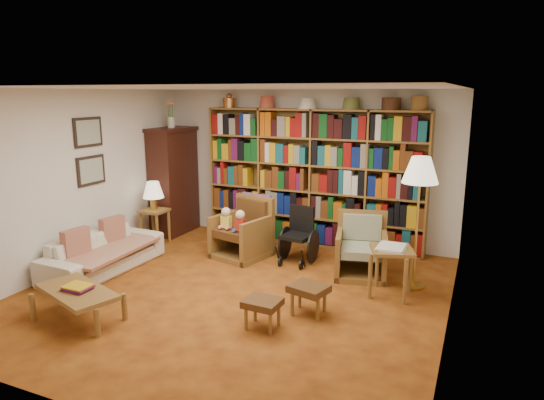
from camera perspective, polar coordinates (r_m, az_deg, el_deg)
The scene contains 23 objects.
floor at distance 6.18m, azimuth -4.43°, elevation -10.86°, with size 5.00×5.00×0.00m, color #9B5617.
ceiling at distance 5.68m, azimuth -4.87°, elevation 12.99°, with size 5.00×5.00×0.00m, color white.
wall_back at distance 8.05m, azimuth 3.81°, elevation 3.94°, with size 5.00×5.00×0.00m, color silver.
wall_front at distance 3.87m, azimuth -22.55°, elevation -6.58°, with size 5.00×5.00×0.00m, color silver.
wall_left at distance 7.31m, azimuth -22.20°, elevation 2.14°, with size 5.00×5.00×0.00m, color silver.
wall_right at distance 5.14m, azimuth 20.76°, elevation -1.82°, with size 5.00×5.00×0.00m, color silver.
bookshelf at distance 7.84m, azimuth 4.75°, elevation 3.10°, with size 3.60×0.30×2.42m.
curio_cabinet at distance 8.70m, azimuth -11.50°, elevation 2.38°, with size 0.50×0.95×2.40m.
framed_pictures at distance 7.45m, azimuth -20.68°, elevation 5.37°, with size 0.03×0.52×0.97m.
sofa at distance 7.21m, azimuth -19.22°, elevation -5.85°, with size 0.71×1.81×0.53m, color beige.
sofa_throw at distance 7.16m, azimuth -18.95°, elevation -5.64°, with size 0.79×1.47×0.04m, color beige.
cushion_left at distance 7.48m, azimuth -18.25°, elevation -3.62°, with size 0.12×0.39×0.39m, color maroon.
cushion_right at distance 7.00m, azimuth -22.05°, elevation -5.01°, with size 0.12×0.39×0.39m, color maroon.
side_table_lamp at distance 8.18m, azimuth -13.63°, elevation -2.15°, with size 0.40×0.40×0.58m.
table_lamp at distance 8.08m, azimuth -13.81°, elevation 1.07°, with size 0.34×0.34×0.46m.
armchair_leather at distance 7.43m, azimuth -3.29°, elevation -3.72°, with size 0.89×0.91×0.92m.
armchair_sage at distance 6.79m, azimuth 10.62°, elevation -5.93°, with size 0.83×0.85×0.85m.
wheelchair at distance 7.17m, azimuth 3.18°, elevation -4.33°, with size 0.47×0.66×0.82m.
floor_lamp at distance 6.21m, azimuth 17.04°, elevation 2.78°, with size 0.45×0.45×1.69m.
side_table_papers at distance 6.11m, azimuth 13.88°, elevation -6.48°, with size 0.62×0.62×0.63m.
footstool_a at distance 5.24m, azimuth -1.13°, elevation -12.22°, with size 0.39×0.34×0.32m.
footstool_b at distance 5.54m, azimuth 4.35°, elevation -10.58°, with size 0.48×0.43×0.34m.
coffee_table at distance 5.77m, azimuth -21.94°, elevation -10.15°, with size 1.11×0.81×0.41m.
Camera 1 is at (2.70, -4.99, 2.45)m, focal length 32.00 mm.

